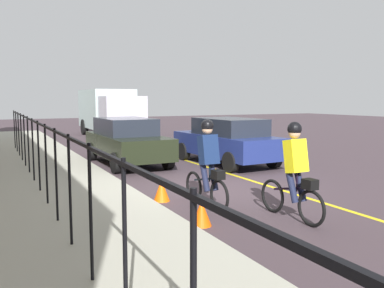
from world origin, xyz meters
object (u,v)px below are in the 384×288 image
patrol_sedan (227,140)px  traffic_cone_far (162,190)px  box_truck_background (110,110)px  cyclist_follow (295,172)px  parked_sedan_rear (127,140)px  cyclist_lead (208,164)px  traffic_cone_near (202,213)px

patrol_sedan → traffic_cone_far: patrol_sedan is taller
box_truck_background → traffic_cone_far: 16.20m
cyclist_follow → box_truck_background: 18.32m
parked_sedan_rear → cyclist_lead: bearing=-2.8°
cyclist_lead → traffic_cone_near: (-1.04, 0.70, -0.68)m
patrol_sedan → traffic_cone_far: (-3.77, 3.98, -0.58)m
patrol_sedan → box_truck_background: box_truck_background is taller
box_truck_background → traffic_cone_far: box_truck_background is taller
cyclist_lead → cyclist_follow: size_ratio=1.00×
cyclist_lead → patrol_sedan: bearing=-37.2°
parked_sedan_rear → traffic_cone_near: (-7.19, 0.92, -0.59)m
traffic_cone_near → parked_sedan_rear: bearing=-7.3°
patrol_sedan → traffic_cone_near: patrol_sedan is taller
cyclist_follow → traffic_cone_near: cyclist_follow is taller
parked_sedan_rear → traffic_cone_far: size_ratio=8.95×
cyclist_lead → cyclist_follow: bearing=-148.6°
parked_sedan_rear → traffic_cone_far: (-5.25, 0.88, -0.58)m
parked_sedan_rear → traffic_cone_near: size_ratio=9.47×
cyclist_lead → patrol_sedan: (4.68, -3.32, -0.09)m
cyclist_follow → cyclist_lead: bearing=31.4°
cyclist_follow → parked_sedan_rear: bearing=3.9°
cyclist_lead → traffic_cone_far: size_ratio=3.69×
box_truck_background → traffic_cone_near: (-17.77, 3.22, -1.32)m
patrol_sedan → traffic_cone_near: bearing=141.9°
cyclist_follow → patrol_sedan: size_ratio=0.41×
box_truck_background → traffic_cone_near: bearing=-10.1°
traffic_cone_near → traffic_cone_far: (1.94, -0.04, 0.01)m
traffic_cone_far → traffic_cone_near: bearing=178.9°
cyclist_follow → traffic_cone_far: bearing=32.5°
cyclist_lead → cyclist_follow: (-1.50, -0.99, 0.00)m
cyclist_lead → traffic_cone_near: size_ratio=3.91×
cyclist_lead → parked_sedan_rear: bearing=-3.9°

